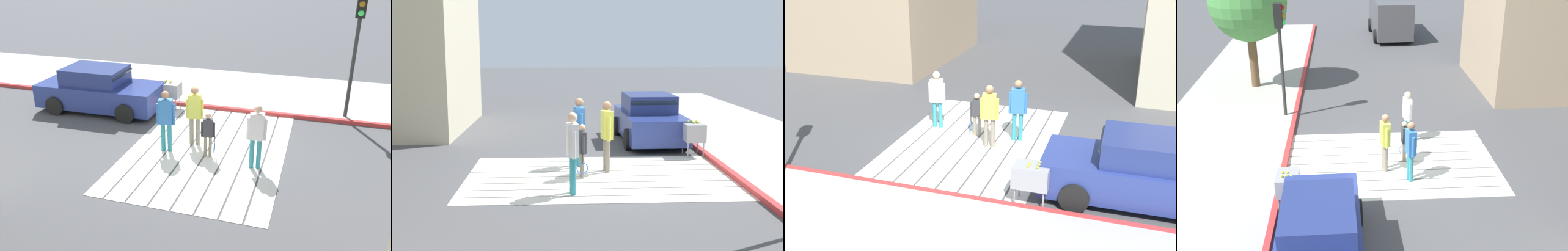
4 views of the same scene
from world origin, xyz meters
TOP-DOWN VIEW (x-y plane):
  - ground_plane at (0.00, 0.00)m, footprint 120.00×120.00m
  - crosswalk_stripes at (0.00, -0.00)m, footprint 6.40×4.35m
  - curb_painted at (-3.25, 0.00)m, footprint 0.16×40.00m
  - car_parked_near_curb at (-2.00, -4.56)m, footprint 2.04×4.33m
  - tennis_ball_cart at (-2.90, -2.27)m, footprint 0.56×0.80m
  - pedestrian_adult_lead at (-0.23, -0.48)m, footprint 0.29×0.52m
  - pedestrian_adult_trailing at (0.43, -1.12)m, footprint 0.30×0.52m
  - pedestrian_adult_side at (0.67, 1.46)m, footprint 0.27×0.52m
  - pedestrian_child_with_racket at (0.41, 0.11)m, footprint 0.28×0.42m

SIDE VIEW (x-z plane):
  - ground_plane at x=0.00m, z-range 0.00..0.00m
  - crosswalk_stripes at x=0.00m, z-range 0.00..0.01m
  - curb_painted at x=-3.25m, z-range 0.00..0.13m
  - tennis_ball_cart at x=-2.90m, z-range 0.19..1.21m
  - car_parked_near_curb at x=-2.00m, z-range -0.05..1.52m
  - pedestrian_child_with_racket at x=0.41m, z-range 0.08..1.40m
  - pedestrian_adult_side at x=0.67m, z-range 0.15..1.93m
  - pedestrian_adult_lead at x=-0.23m, z-range 0.15..1.94m
  - pedestrian_adult_trailing at x=0.43m, z-range 0.15..1.97m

